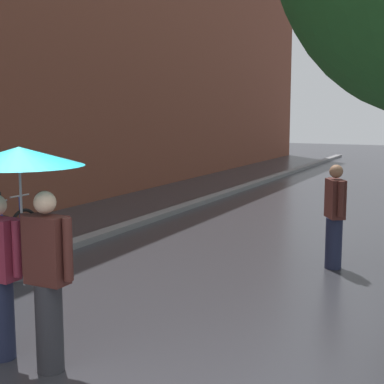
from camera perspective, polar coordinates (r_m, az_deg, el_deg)
kerb_strip at (r=14.94m, az=0.34°, el=-1.15°), size 0.30×36.00×0.12m
parked_bicycle_3 at (r=11.25m, az=-18.36°, el=-3.01°), size 1.10×0.74×0.96m
couple_under_umbrella at (r=5.63m, az=-16.78°, el=-2.46°), size 1.22×1.22×2.14m
litter_bin at (r=8.84m, az=-17.28°, el=-5.61°), size 0.44×0.44×0.85m
pedestrian_walking_midground at (r=9.16m, az=14.13°, el=-2.35°), size 0.39×0.52×1.65m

